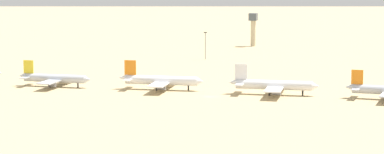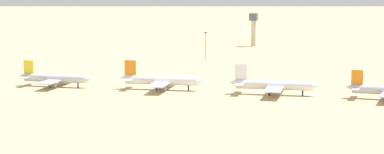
# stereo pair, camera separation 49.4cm
# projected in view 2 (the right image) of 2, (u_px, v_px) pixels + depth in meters

# --- Properties ---
(ground) EXTENTS (4000.00, 4000.00, 0.00)m
(ground) POSITION_uv_depth(u_px,v_px,m) (209.00, 97.00, 335.15)
(ground) COLOR tan
(parked_jet_yellow_1) EXTENTS (34.28, 28.76, 11.34)m
(parked_jet_yellow_1) POSITION_uv_depth(u_px,v_px,m) (54.00, 78.00, 361.75)
(parked_jet_yellow_1) COLOR silver
(parked_jet_yellow_1) RESTS_ON ground
(parked_jet_orange_2) EXTENTS (37.67, 31.81, 12.44)m
(parked_jet_orange_2) POSITION_uv_depth(u_px,v_px,m) (160.00, 80.00, 353.00)
(parked_jet_orange_2) COLOR white
(parked_jet_orange_2) RESTS_ON ground
(parked_jet_white_3) EXTENTS (37.64, 31.78, 12.43)m
(parked_jet_white_3) POSITION_uv_depth(u_px,v_px,m) (273.00, 85.00, 339.73)
(parked_jet_white_3) COLOR white
(parked_jet_white_3) RESTS_ON ground
(control_tower) EXTENTS (5.20, 5.20, 21.36)m
(control_tower) POSITION_uv_depth(u_px,v_px,m) (254.00, 26.00, 532.44)
(control_tower) COLOR #C6B793
(control_tower) RESTS_ON ground
(light_pole_west) EXTENTS (1.80, 0.50, 15.42)m
(light_pole_west) POSITION_uv_depth(u_px,v_px,m) (206.00, 44.00, 461.14)
(light_pole_west) COLOR #59595E
(light_pole_west) RESTS_ON ground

